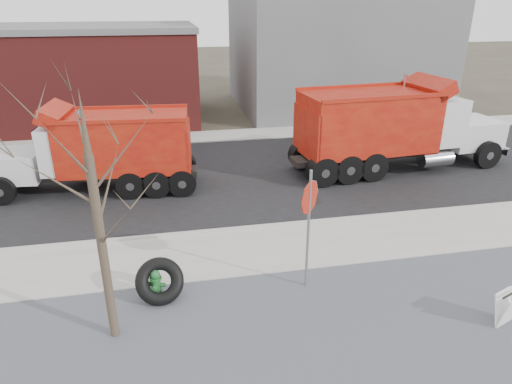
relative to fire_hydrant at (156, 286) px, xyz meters
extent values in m
plane|color=#383328|center=(2.33, 1.46, -0.35)|extent=(120.00, 120.00, 0.00)
cube|color=slate|center=(2.33, -2.04, -0.34)|extent=(60.00, 5.00, 0.03)
cube|color=#9E9B93|center=(2.33, 1.71, -0.32)|extent=(60.00, 2.50, 0.06)
cube|color=#9E9B93|center=(2.33, 3.01, -0.30)|extent=(60.00, 0.15, 0.11)
cube|color=black|center=(2.33, 7.76, -0.34)|extent=(60.00, 9.40, 0.02)
cube|color=#9E9B93|center=(2.33, 13.46, -0.32)|extent=(60.00, 2.00, 0.06)
cube|color=slate|center=(11.33, 19.46, 3.65)|extent=(12.00, 10.00, 8.00)
cube|color=maroon|center=(-7.67, 18.46, 2.15)|extent=(20.00, 8.00, 5.00)
cube|color=slate|center=(-7.67, 18.46, 4.80)|extent=(20.20, 8.20, 0.30)
cylinder|color=#382D23|center=(-0.87, -1.14, 1.65)|extent=(0.18, 0.18, 4.00)
cone|color=#382D23|center=(-0.87, -1.14, 4.25)|extent=(0.14, 0.14, 1.20)
cylinder|color=#286A34|center=(0.00, 0.01, -0.33)|extent=(0.41, 0.41, 0.06)
cylinder|color=#286A34|center=(0.00, 0.01, -0.05)|extent=(0.21, 0.21, 0.56)
cylinder|color=#286A34|center=(0.00, 0.01, 0.21)|extent=(0.28, 0.28, 0.05)
sphere|color=#286A34|center=(0.00, 0.01, 0.30)|extent=(0.22, 0.22, 0.22)
cylinder|color=#286A34|center=(0.00, 0.01, 0.39)|extent=(0.05, 0.05, 0.06)
cylinder|color=#286A34|center=(-0.15, 0.06, 0.04)|extent=(0.14, 0.13, 0.10)
cylinder|color=#286A34|center=(0.15, -0.05, 0.04)|extent=(0.14, 0.13, 0.10)
cylinder|color=#286A34|center=(-0.05, -0.14, 0.02)|extent=(0.17, 0.15, 0.14)
torus|color=black|center=(0.09, -0.04, 0.14)|extent=(1.20, 1.01, 1.09)
cylinder|color=gray|center=(3.59, -0.20, 1.17)|extent=(0.07, 0.07, 3.05)
cylinder|color=#A3190B|center=(3.59, -0.20, 2.04)|extent=(0.60, 0.62, 0.83)
cube|color=white|center=(7.41, -2.53, 0.06)|extent=(0.61, 0.39, 0.78)
cube|color=white|center=(7.35, -2.37, 0.06)|extent=(0.61, 0.39, 0.78)
cube|color=black|center=(7.38, -2.45, 0.45)|extent=(0.55, 0.24, 0.04)
cube|color=black|center=(9.65, 7.29, 0.33)|extent=(8.89, 1.68, 0.23)
cube|color=silver|center=(13.19, 7.60, 0.91)|extent=(2.44, 2.21, 1.14)
cube|color=silver|center=(14.26, 7.70, 0.91)|extent=(0.22, 1.81, 1.03)
cube|color=silver|center=(11.30, 7.44, 1.63)|extent=(1.86, 2.51, 1.86)
cube|color=black|center=(12.05, 7.50, 2.15)|extent=(0.23, 2.06, 0.83)
cube|color=#9D260D|center=(8.31, 7.17, 1.73)|extent=(5.37, 2.93, 2.28)
cylinder|color=silver|center=(10.37, 8.34, 2.10)|extent=(0.16, 0.16, 2.48)
cylinder|color=black|center=(13.29, 8.73, 0.23)|extent=(1.16, 0.41, 1.14)
cylinder|color=black|center=(13.49, 6.51, 0.23)|extent=(1.16, 0.41, 1.14)
cylinder|color=black|center=(6.99, 8.05, 0.23)|extent=(1.16, 0.41, 1.14)
cylinder|color=black|center=(7.16, 6.08, 0.23)|extent=(1.16, 0.41, 1.14)
cube|color=black|center=(-2.15, 7.20, 0.26)|extent=(7.39, 1.36, 0.20)
cube|color=silver|center=(-4.91, 7.42, 0.75)|extent=(2.11, 1.90, 0.99)
cube|color=silver|center=(-3.02, 7.27, 1.38)|extent=(1.60, 2.18, 1.62)
cube|color=black|center=(-3.77, 7.33, 1.83)|extent=(0.19, 1.80, 0.72)
cube|color=#9D260D|center=(-0.99, 7.11, 1.47)|extent=(4.65, 2.50, 1.98)
cylinder|color=silver|center=(-2.24, 6.35, 1.78)|extent=(0.14, 0.14, 2.16)
cylinder|color=black|center=(-5.19, 6.47, 0.16)|extent=(1.01, 0.35, 0.99)
cylinder|color=black|center=(-5.04, 8.40, 0.16)|extent=(1.01, 0.35, 0.99)
cylinder|color=black|center=(0.02, 6.17, 0.16)|extent=(1.01, 0.35, 0.99)
cylinder|color=black|center=(0.16, 7.89, 0.16)|extent=(1.01, 0.35, 0.99)
camera|label=1|loc=(0.53, -9.24, 6.19)|focal=32.00mm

